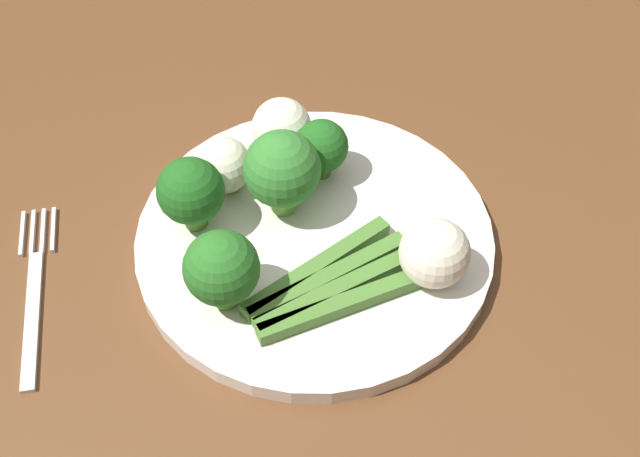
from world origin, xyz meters
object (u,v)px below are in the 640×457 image
dining_table (373,302)px  broccoli_front_left (228,270)px  fork (40,290)px  plate (320,239)px  cauliflower_left (440,254)px  broccoli_near_center (196,192)px  broccoli_back_right (327,147)px  asparagus_bundle (338,286)px  broccoli_back (288,171)px  cauliflower_edge (287,128)px  cauliflower_near_fork (229,166)px

dining_table → broccoli_front_left: size_ratio=22.30×
fork → broccoli_front_left: bearing=-107.3°
plate → cauliflower_left: 0.10m
broccoli_near_center → cauliflower_left: broccoli_near_center is taller
broccoli_back_right → broccoli_front_left: 0.14m
dining_table → fork: 0.28m
asparagus_bundle → dining_table: bearing=31.2°
broccoli_back → cauliflower_left: broccoli_back is taller
fork → broccoli_back_right: bearing=-73.6°
dining_table → broccoli_back: broccoli_back is taller
plate → cauliflower_edge: 0.10m
broccoli_back_right → cauliflower_edge: 0.04m
cauliflower_near_fork → cauliflower_edge: cauliflower_edge is taller
fork → plate: bearing=-88.1°
broccoli_back → broccoli_front_left: broccoli_back is taller
plate → dining_table: bearing=19.1°
broccoli_back → cauliflower_edge: bearing=98.9°
cauliflower_left → broccoli_front_left: bearing=-165.0°
cauliflower_left → fork: size_ratio=0.32×
broccoli_front_left → dining_table: bearing=40.1°
cauliflower_left → broccoli_back_right: bearing=134.3°
broccoli_near_center → cauliflower_edge: broccoli_near_center is taller
cauliflower_left → fork: cauliflower_left is taller
broccoli_back → broccoli_back_right: broccoli_back is taller
broccoli_back → cauliflower_edge: broccoli_back is taller
plate → broccoli_near_center: broccoli_near_center is taller
asparagus_bundle → broccoli_front_left: 0.08m
dining_table → broccoli_front_left: broccoli_front_left is taller
dining_table → broccoli_front_left: 0.20m
cauliflower_edge → fork: (-0.17, -0.16, -0.04)m
dining_table → broccoli_back_right: bearing=135.3°
broccoli_front_left → fork: broccoli_front_left is taller
asparagus_bundle → broccoli_back: 0.10m
plate → fork: size_ratio=1.69×
broccoli_near_center → broccoli_front_left: 0.08m
cauliflower_near_fork → fork: size_ratio=0.28×
asparagus_bundle → broccoli_front_left: size_ratio=2.04×
broccoli_near_center → fork: size_ratio=0.38×
broccoli_back → broccoli_front_left: size_ratio=1.11×
plate → broccoli_back_right: size_ratio=5.24×
cauliflower_near_fork → fork: 0.17m
plate → asparagus_bundle: 0.06m
cauliflower_left → cauliflower_edge: size_ratio=1.05×
broccoli_near_center → broccoli_front_left: bearing=-62.0°
plate → broccoli_near_center: (-0.09, -0.00, 0.04)m
plate → cauliflower_near_fork: cauliflower_near_fork is taller
broccoli_front_left → cauliflower_left: broccoli_front_left is taller
asparagus_bundle → cauliflower_left: (0.07, 0.02, 0.02)m
plate → broccoli_back: 0.06m
asparagus_bundle → broccoli_back: (-0.05, 0.08, 0.04)m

